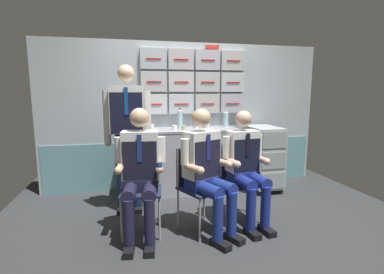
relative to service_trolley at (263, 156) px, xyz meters
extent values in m
cube|color=#2F3133|center=(-1.08, -0.94, -0.52)|extent=(4.80, 4.80, 0.04)
cube|color=#A6B1B9|center=(-1.08, 0.44, 0.58)|extent=(4.20, 0.06, 2.15)
cube|color=#6296A0|center=(-1.08, 0.41, -0.15)|extent=(4.12, 0.01, 0.70)
cube|color=silver|center=(-1.55, 0.38, 0.76)|extent=(0.37, 0.06, 0.29)
cylinder|color=red|center=(-1.55, 0.34, 0.76)|extent=(0.21, 0.01, 0.01)
cube|color=silver|center=(-1.15, 0.38, 0.76)|extent=(0.37, 0.06, 0.29)
cylinder|color=red|center=(-1.15, 0.34, 0.76)|extent=(0.21, 0.01, 0.01)
cube|color=beige|center=(-0.76, 0.38, 0.76)|extent=(0.37, 0.06, 0.29)
cylinder|color=red|center=(-0.76, 0.34, 0.76)|extent=(0.21, 0.01, 0.01)
cube|color=#ACA9B4|center=(-0.36, 0.38, 0.76)|extent=(0.37, 0.06, 0.29)
cylinder|color=red|center=(-0.36, 0.34, 0.76)|extent=(0.21, 0.01, 0.01)
cube|color=#B9B8BA|center=(-1.55, 0.38, 1.08)|extent=(0.37, 0.06, 0.29)
cylinder|color=red|center=(-1.55, 0.34, 1.08)|extent=(0.21, 0.01, 0.01)
cube|color=silver|center=(-1.15, 0.38, 1.08)|extent=(0.37, 0.06, 0.29)
cylinder|color=red|center=(-1.15, 0.34, 1.08)|extent=(0.21, 0.01, 0.01)
cube|color=#B3B6B6|center=(-0.76, 0.38, 1.08)|extent=(0.37, 0.06, 0.29)
cylinder|color=red|center=(-0.76, 0.34, 1.08)|extent=(0.21, 0.01, 0.01)
cube|color=#B9BFC4|center=(-0.36, 0.38, 1.08)|extent=(0.37, 0.06, 0.29)
cylinder|color=red|center=(-0.36, 0.34, 1.08)|extent=(0.21, 0.01, 0.01)
cube|color=#A8B2BA|center=(-1.55, 0.38, 1.40)|extent=(0.37, 0.06, 0.29)
cylinder|color=red|center=(-1.55, 0.34, 1.40)|extent=(0.21, 0.01, 0.01)
cube|color=#B4ACB0|center=(-1.15, 0.38, 1.40)|extent=(0.37, 0.06, 0.29)
cylinder|color=red|center=(-1.15, 0.34, 1.40)|extent=(0.21, 0.01, 0.01)
cube|color=#B0AABC|center=(-0.76, 0.38, 1.40)|extent=(0.37, 0.06, 0.29)
cylinder|color=red|center=(-0.76, 0.34, 1.40)|extent=(0.21, 0.01, 0.01)
cube|color=#AFB0AD|center=(-0.36, 0.38, 1.40)|extent=(0.37, 0.06, 0.29)
cylinder|color=red|center=(-0.36, 0.34, 1.40)|extent=(0.21, 0.01, 0.01)
cube|color=red|center=(-0.68, 0.39, 1.59)|extent=(0.20, 0.02, 0.05)
cube|color=#A8A8AE|center=(-1.20, 0.15, -0.06)|extent=(1.58, 0.52, 0.88)
cube|color=#99999F|center=(-1.20, 0.15, 0.40)|extent=(1.62, 0.53, 0.03)
sphere|color=black|center=(-0.16, -0.27, -0.46)|extent=(0.07, 0.07, 0.07)
sphere|color=black|center=(0.16, -0.27, -0.46)|extent=(0.07, 0.07, 0.07)
sphere|color=black|center=(-0.16, 0.28, -0.46)|extent=(0.07, 0.07, 0.07)
sphere|color=black|center=(0.16, 0.28, -0.46)|extent=(0.07, 0.07, 0.07)
cube|color=#A9B3B3|center=(0.00, 0.00, 0.00)|extent=(0.40, 0.64, 0.86)
cube|color=#959F9F|center=(0.00, -0.32, -0.29)|extent=(0.35, 0.01, 0.23)
cube|color=#959F9F|center=(0.00, -0.32, 0.00)|extent=(0.35, 0.01, 0.23)
cube|color=#959F9F|center=(0.00, -0.32, 0.29)|extent=(0.35, 0.01, 0.23)
cylinder|color=#28282D|center=(0.00, -0.30, 0.41)|extent=(0.32, 0.02, 0.02)
cylinder|color=#A8AAAF|center=(-2.03, -1.14, -0.28)|extent=(0.02, 0.02, 0.44)
cylinder|color=#A8AAAF|center=(-1.67, -1.19, -0.28)|extent=(0.02, 0.02, 0.44)
cylinder|color=#A8AAAF|center=(-1.99, -0.79, -0.28)|extent=(0.02, 0.02, 0.44)
cylinder|color=#A8AAAF|center=(-1.63, -0.83, -0.28)|extent=(0.02, 0.02, 0.44)
cube|color=#1E243E|center=(-1.83, -0.99, -0.05)|extent=(0.45, 0.45, 0.02)
cube|color=#1E243E|center=(-1.81, -0.80, 0.16)|extent=(0.37, 0.07, 0.40)
cylinder|color=#A8AAAF|center=(-1.99, -0.79, 0.16)|extent=(0.02, 0.02, 0.40)
cylinder|color=#A8AAAF|center=(-1.63, -0.83, 0.16)|extent=(0.02, 0.02, 0.40)
cube|color=black|center=(-1.97, -1.35, -0.47)|extent=(0.12, 0.23, 0.06)
cube|color=black|center=(-1.78, -1.37, -0.47)|extent=(0.12, 0.23, 0.06)
cylinder|color=#1B1A33|center=(-1.96, -1.31, -0.23)|extent=(0.10, 0.10, 0.43)
cylinder|color=#1B1A33|center=(-1.78, -1.33, -0.23)|extent=(0.10, 0.10, 0.43)
cylinder|color=#1B1A33|center=(-1.94, -1.14, 0.01)|extent=(0.17, 0.39, 0.13)
cylinder|color=#1B1A33|center=(-1.76, -1.17, 0.01)|extent=(0.17, 0.39, 0.13)
cube|color=#1B1A33|center=(-1.83, -0.99, 0.02)|extent=(0.36, 0.24, 0.12)
cube|color=white|center=(-1.83, -0.97, 0.32)|extent=(0.38, 0.24, 0.48)
cube|color=black|center=(-1.84, -1.07, 0.28)|extent=(0.33, 0.05, 0.38)
cube|color=navy|center=(-1.84, -1.08, 0.40)|extent=(0.04, 0.01, 0.27)
cylinder|color=white|center=(-2.03, -0.94, 0.37)|extent=(0.08, 0.08, 0.26)
cylinder|color=#D8AE8D|center=(-2.03, -1.05, 0.22)|extent=(0.10, 0.24, 0.07)
sphere|color=#D8AE8D|center=(-2.04, -1.16, 0.22)|extent=(0.08, 0.08, 0.08)
cylinder|color=white|center=(-1.62, -0.99, 0.37)|extent=(0.08, 0.08, 0.26)
cylinder|color=#D8AE8D|center=(-1.65, -1.10, 0.22)|extent=(0.10, 0.24, 0.07)
sphere|color=#D8AE8D|center=(-1.67, -1.20, 0.22)|extent=(0.08, 0.08, 0.08)
cylinder|color=navy|center=(-1.67, -1.20, 0.26)|extent=(0.06, 0.06, 0.06)
sphere|color=#D8AE8D|center=(-1.83, -0.97, 0.69)|extent=(0.19, 0.19, 0.19)
ellipsoid|color=tan|center=(-1.83, -0.95, 0.71)|extent=(0.20, 0.19, 0.13)
cylinder|color=#A8AAAF|center=(-1.30, -1.31, -0.28)|extent=(0.02, 0.02, 0.44)
cylinder|color=#A8AAAF|center=(-0.97, -1.15, -0.28)|extent=(0.02, 0.02, 0.44)
cylinder|color=#A8AAAF|center=(-1.45, -0.98, -0.28)|extent=(0.02, 0.02, 0.44)
cylinder|color=#A8AAAF|center=(-1.13, -0.83, -0.28)|extent=(0.02, 0.02, 0.44)
cube|color=#1E243E|center=(-1.21, -1.07, -0.05)|extent=(0.53, 0.53, 0.02)
cube|color=#1E243E|center=(-1.29, -0.89, 0.16)|extent=(0.34, 0.18, 0.40)
cylinder|color=#A8AAAF|center=(-1.45, -0.98, 0.16)|extent=(0.02, 0.02, 0.40)
cylinder|color=#A8AAAF|center=(-1.13, -0.83, 0.16)|extent=(0.02, 0.02, 0.40)
cube|color=black|center=(-1.14, -1.44, -0.47)|extent=(0.18, 0.24, 0.06)
cube|color=black|center=(-0.97, -1.36, -0.47)|extent=(0.18, 0.24, 0.06)
cylinder|color=navy|center=(-1.15, -1.41, -0.23)|extent=(0.10, 0.10, 0.43)
cylinder|color=navy|center=(-0.99, -1.33, -0.23)|extent=(0.10, 0.10, 0.43)
cylinder|color=navy|center=(-1.22, -1.26, 0.01)|extent=(0.28, 0.39, 0.13)
cylinder|color=navy|center=(-1.06, -1.18, 0.01)|extent=(0.28, 0.39, 0.13)
cube|color=navy|center=(-1.21, -1.07, 0.02)|extent=(0.39, 0.32, 0.12)
cube|color=white|center=(-1.22, -1.05, 0.31)|extent=(0.40, 0.33, 0.47)
cube|color=black|center=(-1.18, -1.14, 0.28)|extent=(0.30, 0.15, 0.37)
cube|color=navy|center=(-1.18, -1.15, 0.40)|extent=(0.04, 0.03, 0.26)
cylinder|color=white|center=(-1.41, -1.14, 0.36)|extent=(0.08, 0.08, 0.25)
cylinder|color=#DBAE8D|center=(-1.34, -1.22, 0.22)|extent=(0.16, 0.24, 0.07)
sphere|color=#DBAE8D|center=(-1.30, -1.32, 0.22)|extent=(0.08, 0.08, 0.08)
cylinder|color=white|center=(-1.04, -0.96, 0.36)|extent=(0.08, 0.08, 0.25)
cylinder|color=#DBAE8D|center=(-1.01, -1.06, 0.22)|extent=(0.16, 0.24, 0.07)
sphere|color=#DBAE8D|center=(-0.96, -1.16, 0.22)|extent=(0.08, 0.08, 0.08)
sphere|color=#DBAE8D|center=(-1.22, -1.05, 0.68)|extent=(0.19, 0.19, 0.19)
ellipsoid|color=tan|center=(-1.23, -1.04, 0.70)|extent=(0.24, 0.23, 0.13)
cylinder|color=#A8AAAF|center=(-0.87, -1.15, -0.28)|extent=(0.02, 0.02, 0.44)
cylinder|color=#A8AAAF|center=(-0.52, -1.10, -0.28)|extent=(0.02, 0.02, 0.44)
cylinder|color=#A8AAAF|center=(-0.92, -0.79, -0.28)|extent=(0.02, 0.02, 0.44)
cylinder|color=#A8AAAF|center=(-0.57, -0.75, -0.28)|extent=(0.02, 0.02, 0.44)
cube|color=#1E243E|center=(-0.72, -0.95, -0.05)|extent=(0.45, 0.45, 0.02)
cube|color=#1E243E|center=(-0.75, -0.76, 0.16)|extent=(0.37, 0.08, 0.40)
cylinder|color=#A8AAAF|center=(-0.92, -0.79, 0.16)|extent=(0.02, 0.02, 0.40)
cylinder|color=#A8AAAF|center=(-0.57, -0.75, 0.16)|extent=(0.02, 0.02, 0.40)
cube|color=black|center=(-0.76, -1.31, -0.47)|extent=(0.12, 0.23, 0.06)
cube|color=black|center=(-0.59, -1.29, -0.47)|extent=(0.12, 0.23, 0.06)
cylinder|color=navy|center=(-0.76, -1.27, -0.23)|extent=(0.10, 0.10, 0.43)
cylinder|color=navy|center=(-0.59, -1.25, -0.23)|extent=(0.10, 0.10, 0.43)
cylinder|color=navy|center=(-0.78, -1.12, 0.01)|extent=(0.18, 0.37, 0.13)
cylinder|color=navy|center=(-0.61, -1.09, 0.01)|extent=(0.18, 0.37, 0.13)
cube|color=navy|center=(-0.72, -0.95, 0.02)|extent=(0.34, 0.24, 0.12)
cube|color=white|center=(-0.72, -0.93, 0.30)|extent=(0.35, 0.23, 0.44)
cube|color=black|center=(-0.71, -1.03, 0.26)|extent=(0.30, 0.05, 0.35)
cube|color=black|center=(-0.71, -1.03, 0.38)|extent=(0.04, 0.01, 0.25)
cylinder|color=white|center=(-0.92, -0.96, 0.35)|extent=(0.08, 0.08, 0.24)
cylinder|color=beige|center=(-0.88, -1.05, 0.21)|extent=(0.10, 0.23, 0.07)
sphere|color=beige|center=(-0.87, -1.15, 0.21)|extent=(0.08, 0.08, 0.08)
cylinder|color=white|center=(-0.53, -0.90, 0.35)|extent=(0.08, 0.08, 0.24)
cylinder|color=beige|center=(-0.53, -1.01, 0.21)|extent=(0.10, 0.23, 0.07)
sphere|color=beige|center=(-0.52, -1.10, 0.21)|extent=(0.08, 0.08, 0.08)
sphere|color=beige|center=(-0.72, -0.93, 0.65)|extent=(0.18, 0.18, 0.18)
ellipsoid|color=gray|center=(-0.72, -0.92, 0.67)|extent=(0.19, 0.18, 0.12)
cube|color=black|center=(-2.04, -0.40, -0.47)|extent=(0.11, 0.25, 0.06)
cube|color=black|center=(-1.84, -0.42, -0.47)|extent=(0.11, 0.25, 0.06)
cylinder|color=#131F37|center=(-2.03, -0.37, 0.01)|extent=(0.12, 0.12, 0.90)
cylinder|color=#131F37|center=(-1.85, -0.39, 0.01)|extent=(0.12, 0.12, 0.90)
cube|color=white|center=(-1.94, -0.38, 0.73)|extent=(0.40, 0.25, 0.55)
cube|color=black|center=(-1.95, -0.50, 0.70)|extent=(0.36, 0.04, 0.46)
cube|color=#153D93|center=(-1.95, -0.50, 0.83)|extent=(0.04, 0.01, 0.31)
cylinder|color=white|center=(-2.17, -0.36, 0.65)|extent=(0.08, 0.08, 0.61)
sphere|color=beige|center=(-2.17, -0.36, 0.34)|extent=(0.08, 0.08, 0.08)
cylinder|color=white|center=(-1.71, -0.40, 0.65)|extent=(0.08, 0.08, 0.61)
sphere|color=beige|center=(-1.71, -0.40, 0.34)|extent=(0.08, 0.08, 0.08)
sphere|color=beige|center=(-1.94, -0.38, 1.15)|extent=(0.19, 0.19, 0.19)
ellipsoid|color=black|center=(-1.94, -0.37, 1.16)|extent=(0.20, 0.19, 0.14)
cylinder|color=silver|center=(-0.51, 0.22, 0.53)|extent=(0.07, 0.07, 0.22)
cone|color=silver|center=(-0.51, 0.22, 0.65)|extent=(0.07, 0.07, 0.02)
cylinder|color=silver|center=(-0.51, 0.22, 0.67)|extent=(0.03, 0.03, 0.02)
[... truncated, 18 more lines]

